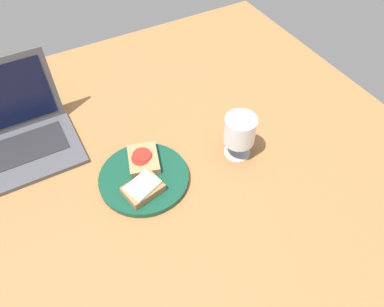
# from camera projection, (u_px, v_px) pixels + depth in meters

# --- Properties ---
(wooden_table) EXTENTS (1.40, 1.40, 0.03)m
(wooden_table) POSITION_uv_depth(u_px,v_px,m) (176.00, 176.00, 1.01)
(wooden_table) COLOR #9E6B3D
(wooden_table) RESTS_ON ground
(plate) EXTENTS (0.24, 0.24, 0.02)m
(plate) POSITION_uv_depth(u_px,v_px,m) (144.00, 178.00, 0.98)
(plate) COLOR #144733
(plate) RESTS_ON wooden_table
(sandwich_with_cheese) EXTENTS (0.11, 0.09, 0.03)m
(sandwich_with_cheese) POSITION_uv_depth(u_px,v_px,m) (143.00, 188.00, 0.93)
(sandwich_with_cheese) COLOR #937047
(sandwich_with_cheese) RESTS_ON plate
(sandwich_with_tomato) EXTENTS (0.10, 0.12, 0.03)m
(sandwich_with_tomato) POSITION_uv_depth(u_px,v_px,m) (143.00, 159.00, 0.99)
(sandwich_with_tomato) COLOR #A88456
(sandwich_with_tomato) RESTS_ON plate
(wine_glass) EXTENTS (0.08, 0.08, 0.13)m
(wine_glass) POSITION_uv_depth(u_px,v_px,m) (240.00, 132.00, 0.98)
(wine_glass) COLOR white
(wine_glass) RESTS_ON wooden_table
(laptop) EXTENTS (0.35, 0.25, 0.23)m
(laptop) POSITION_uv_depth(u_px,v_px,m) (6.00, 134.00, 1.02)
(laptop) COLOR #4C4C51
(laptop) RESTS_ON wooden_table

